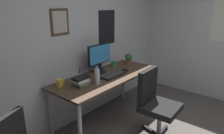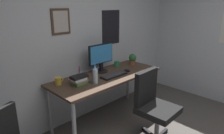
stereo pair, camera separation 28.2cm
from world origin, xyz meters
The scene contains 12 objects.
wall_back centered at (0.00, 2.15, 1.30)m, with size 4.40×0.10×2.60m.
desk centered at (0.20, 1.72, 0.67)m, with size 1.75×0.70×0.75m.
office_chair centered at (0.30, 0.96, 0.53)m, with size 0.55×0.57×0.95m.
monitor centered at (0.25, 1.91, 0.99)m, with size 0.46×0.20×0.43m.
keyboard centered at (0.25, 1.63, 0.76)m, with size 0.43×0.15×0.03m.
computer_mouse centered at (0.55, 1.64, 0.76)m, with size 0.06×0.11×0.04m.
water_bottle centered at (-0.13, 1.60, 0.85)m, with size 0.07×0.07×0.25m.
coffee_mug_near centered at (-0.50, 1.91, 0.80)m, with size 0.12×0.08×0.10m.
coffee_mug_far centered at (0.63, 1.94, 0.79)m, with size 0.13×0.09×0.09m.
potted_plant centered at (0.88, 1.80, 0.85)m, with size 0.13×0.13×0.19m.
pen_cup centered at (-0.18, 1.87, 0.80)m, with size 0.07×0.07×0.20m.
book_stack_left centered at (-0.31, 1.73, 0.81)m, with size 0.22×0.18×0.12m.
Camera 1 is at (-1.95, -0.13, 1.76)m, focal length 32.78 mm.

